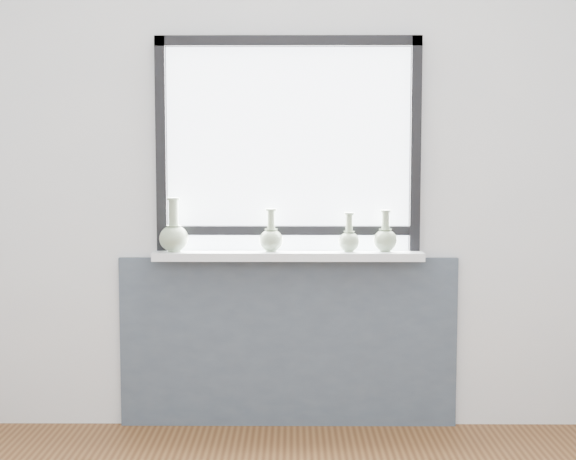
{
  "coord_description": "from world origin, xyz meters",
  "views": [
    {
      "loc": [
        0.02,
        -2.2,
        1.35
      ],
      "look_at": [
        0.0,
        1.55,
        1.02
      ],
      "focal_mm": 50.0,
      "sensor_mm": 36.0,
      "label": 1
    }
  ],
  "objects_px": {
    "vase_c": "(349,239)",
    "windowsill": "(288,256)",
    "vase_b": "(271,238)",
    "vase_d": "(385,238)",
    "vase_a": "(174,235)"
  },
  "relations": [
    {
      "from": "windowsill",
      "to": "vase_d",
      "type": "height_order",
      "value": "vase_d"
    },
    {
      "from": "vase_a",
      "to": "vase_b",
      "type": "xyz_separation_m",
      "value": [
        0.48,
        0.01,
        -0.01
      ]
    },
    {
      "from": "vase_b",
      "to": "windowsill",
      "type": "bearing_deg",
      "value": 0.97
    },
    {
      "from": "vase_b",
      "to": "vase_c",
      "type": "bearing_deg",
      "value": -0.23
    },
    {
      "from": "vase_c",
      "to": "vase_d",
      "type": "xyz_separation_m",
      "value": [
        0.18,
        0.0,
        0.01
      ]
    },
    {
      "from": "vase_a",
      "to": "vase_c",
      "type": "bearing_deg",
      "value": 0.82
    },
    {
      "from": "windowsill",
      "to": "vase_a",
      "type": "relative_size",
      "value": 4.97
    },
    {
      "from": "vase_c",
      "to": "windowsill",
      "type": "bearing_deg",
      "value": 179.43
    },
    {
      "from": "windowsill",
      "to": "vase_b",
      "type": "distance_m",
      "value": 0.12
    },
    {
      "from": "vase_a",
      "to": "vase_b",
      "type": "relative_size",
      "value": 1.26
    },
    {
      "from": "vase_b",
      "to": "vase_c",
      "type": "height_order",
      "value": "vase_b"
    },
    {
      "from": "vase_d",
      "to": "windowsill",
      "type": "bearing_deg",
      "value": -179.8
    },
    {
      "from": "vase_c",
      "to": "vase_b",
      "type": "bearing_deg",
      "value": 179.77
    },
    {
      "from": "windowsill",
      "to": "vase_c",
      "type": "distance_m",
      "value": 0.31
    },
    {
      "from": "vase_a",
      "to": "vase_b",
      "type": "bearing_deg",
      "value": 1.67
    }
  ]
}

